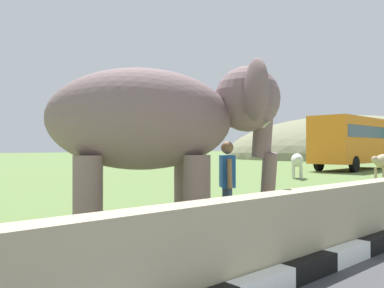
# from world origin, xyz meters

# --- Properties ---
(barrier_parapet) EXTENTS (28.00, 0.36, 1.00)m
(barrier_parapet) POSITION_xyz_m (2.00, 4.39, 0.50)
(barrier_parapet) COLOR tan
(barrier_parapet) RESTS_ON ground_plane
(elephant) EXTENTS (3.95, 3.44, 2.98)m
(elephant) POSITION_xyz_m (1.83, 6.86, 1.96)
(elephant) COLOR slate
(elephant) RESTS_ON ground_plane
(person_handler) EXTENTS (0.47, 0.58, 1.66)m
(person_handler) POSITION_xyz_m (3.03, 6.50, 0.93)
(person_handler) COLOR navy
(person_handler) RESTS_ON ground_plane
(bus_orange) EXTENTS (8.73, 3.19, 3.50)m
(bus_orange) POSITION_xyz_m (23.98, 14.49, 2.08)
(bus_orange) COLOR orange
(bus_orange) RESTS_ON ground_plane
(cow_near) EXTENTS (1.77, 1.45, 1.23)m
(cow_near) POSITION_xyz_m (14.66, 12.74, 0.87)
(cow_near) COLOR beige
(cow_near) RESTS_ON ground_plane
(cow_mid) EXTENTS (1.88, 0.61, 1.23)m
(cow_mid) POSITION_xyz_m (16.22, 9.22, 0.87)
(cow_mid) COLOR tan
(cow_mid) RESTS_ON ground_plane
(hill_east) EXTENTS (41.86, 33.49, 12.32)m
(hill_east) POSITION_xyz_m (55.00, 30.09, 0.00)
(hill_east) COLOR #79795A
(hill_east) RESTS_ON ground_plane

